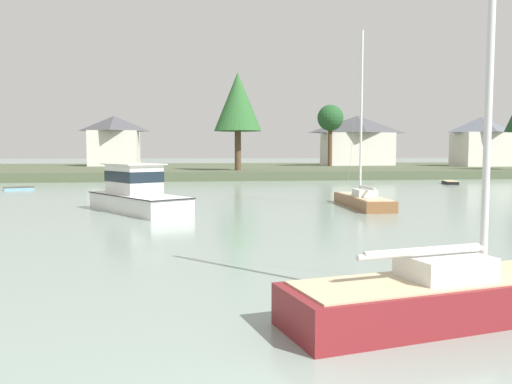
# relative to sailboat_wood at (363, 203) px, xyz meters

# --- Properties ---
(far_shore_bank) EXTENTS (226.92, 46.07, 1.11)m
(far_shore_bank) POSITION_rel_sailboat_wood_xyz_m (-10.35, 52.76, 0.31)
(far_shore_bank) COLOR #4C563D
(far_shore_bank) RESTS_ON ground
(sailboat_wood) EXTENTS (2.13, 7.60, 11.91)m
(sailboat_wood) POSITION_rel_sailboat_wood_xyz_m (0.00, 0.00, 0.00)
(sailboat_wood) COLOR brown
(sailboat_wood) RESTS_ON ground
(dinghy_black) EXTENTS (2.04, 3.36, 0.50)m
(dinghy_black) POSITION_rel_sailboat_wood_xyz_m (17.40, 21.42, -0.12)
(dinghy_black) COLOR black
(dinghy_black) RESTS_ON ground
(cruiser_white) EXTENTS (7.17, 9.25, 5.66)m
(cruiser_white) POSITION_rel_sailboat_wood_xyz_m (-14.73, -0.14, 0.48)
(cruiser_white) COLOR white
(cruiser_white) RESTS_ON ground
(sailboat_maroon) EXTENTS (8.27, 3.73, 10.47)m
(sailboat_maroon) POSITION_rel_sailboat_wood_xyz_m (-5.48, -22.06, -0.00)
(sailboat_maroon) COLOR maroon
(sailboat_maroon) RESTS_ON ground
(dinghy_skyblue) EXTENTS (2.88, 1.97, 0.40)m
(dinghy_skyblue) POSITION_rel_sailboat_wood_xyz_m (-26.94, 18.60, -0.14)
(dinghy_skyblue) COLOR #669ECC
(dinghy_skyblue) RESTS_ON ground
(shore_tree_far_right) EXTENTS (6.16, 6.16, 12.64)m
(shore_tree_far_right) POSITION_rel_sailboat_wood_xyz_m (-4.71, 35.23, 9.64)
(shore_tree_far_right) COLOR brown
(shore_tree_far_right) RESTS_ON far_shore_bank
(shore_tree_center_left) EXTENTS (4.31, 4.31, 10.15)m
(shore_tree_center_left) POSITION_rel_sailboat_wood_xyz_m (12.34, 52.12, 8.67)
(shore_tree_center_left) COLOR brown
(shore_tree_center_left) RESTS_ON far_shore_bank
(cottage_hillside) EXTENTS (8.55, 6.85, 8.21)m
(cottage_hillside) POSITION_rel_sailboat_wood_xyz_m (37.40, 49.18, 5.11)
(cottage_hillside) COLOR silver
(cottage_hillside) RESTS_ON far_shore_bank
(cottage_near_water) EXTENTS (8.53, 8.27, 8.45)m
(cottage_near_water) POSITION_rel_sailboat_wood_xyz_m (-23.49, 59.00, 5.22)
(cottage_near_water) COLOR silver
(cottage_near_water) RESTS_ON far_shore_bank
(cottage_behind_trees) EXTENTS (12.79, 6.78, 8.70)m
(cottage_behind_trees) POSITION_rel_sailboat_wood_xyz_m (18.62, 56.90, 5.37)
(cottage_behind_trees) COLOR silver
(cottage_behind_trees) RESTS_ON far_shore_bank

